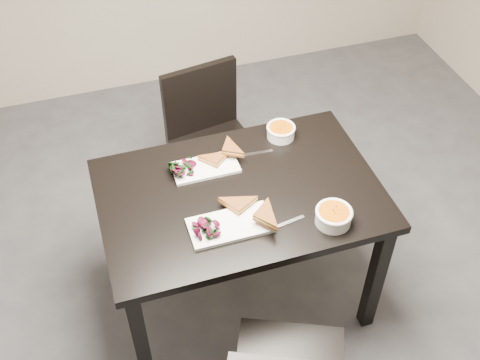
{
  "coord_description": "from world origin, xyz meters",
  "views": [
    {
      "loc": [
        -0.2,
        -1.19,
        2.56
      ],
      "look_at": [
        0.33,
        0.5,
        0.82
      ],
      "focal_mm": 44.28,
      "sensor_mm": 36.0,
      "label": 1
    }
  ],
  "objects_px": {
    "table": "(240,207)",
    "plate_near": "(230,225)",
    "soup_bowl_far": "(281,131)",
    "soup_bowl_near": "(334,216)",
    "plate_far": "(205,167)",
    "chair_far": "(210,134)"
  },
  "relations": [
    {
      "from": "table",
      "to": "plate_near",
      "type": "distance_m",
      "value": 0.23
    },
    {
      "from": "table",
      "to": "soup_bowl_far",
      "type": "bearing_deg",
      "value": 44.64
    },
    {
      "from": "soup_bowl_far",
      "to": "soup_bowl_near",
      "type": "bearing_deg",
      "value": -88.54
    },
    {
      "from": "table",
      "to": "soup_bowl_far",
      "type": "relative_size",
      "value": 8.83
    },
    {
      "from": "plate_near",
      "to": "plate_far",
      "type": "xyz_separation_m",
      "value": [
        -0.01,
        0.36,
        -0.0
      ]
    },
    {
      "from": "table",
      "to": "plate_near",
      "type": "xyz_separation_m",
      "value": [
        -0.1,
        -0.18,
        0.11
      ]
    },
    {
      "from": "plate_far",
      "to": "chair_far",
      "type": "bearing_deg",
      "value": 73.29
    },
    {
      "from": "chair_far",
      "to": "plate_far",
      "type": "bearing_deg",
      "value": -116.46
    },
    {
      "from": "plate_near",
      "to": "soup_bowl_near",
      "type": "bearing_deg",
      "value": -14.1
    },
    {
      "from": "table",
      "to": "chair_far",
      "type": "relative_size",
      "value": 1.41
    },
    {
      "from": "plate_near",
      "to": "soup_bowl_far",
      "type": "height_order",
      "value": "soup_bowl_far"
    },
    {
      "from": "table",
      "to": "soup_bowl_far",
      "type": "height_order",
      "value": "soup_bowl_far"
    },
    {
      "from": "plate_far",
      "to": "soup_bowl_far",
      "type": "relative_size",
      "value": 2.15
    },
    {
      "from": "plate_near",
      "to": "plate_far",
      "type": "height_order",
      "value": "plate_near"
    },
    {
      "from": "plate_near",
      "to": "plate_far",
      "type": "relative_size",
      "value": 1.15
    },
    {
      "from": "table",
      "to": "chair_far",
      "type": "bearing_deg",
      "value": 85.52
    },
    {
      "from": "table",
      "to": "soup_bowl_near",
      "type": "bearing_deg",
      "value": -42.21
    },
    {
      "from": "soup_bowl_far",
      "to": "plate_near",
      "type": "bearing_deg",
      "value": -129.91
    },
    {
      "from": "table",
      "to": "chair_far",
      "type": "height_order",
      "value": "chair_far"
    },
    {
      "from": "chair_far",
      "to": "soup_bowl_far",
      "type": "xyz_separation_m",
      "value": [
        0.24,
        -0.42,
        0.3
      ]
    },
    {
      "from": "table",
      "to": "soup_bowl_near",
      "type": "relative_size",
      "value": 7.9
    },
    {
      "from": "plate_near",
      "to": "soup_bowl_far",
      "type": "distance_m",
      "value": 0.61
    }
  ]
}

